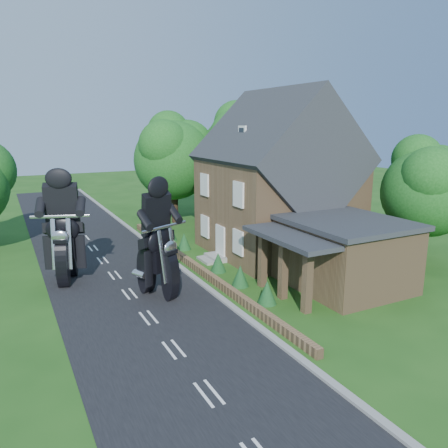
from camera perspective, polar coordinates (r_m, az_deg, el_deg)
name	(u,v)px	position (r m, az deg, el deg)	size (l,w,h in m)	color
ground	(148,318)	(19.19, -9.84, -12.01)	(120.00, 120.00, 0.00)	#1D4814
road	(148,318)	(19.19, -9.84, -11.98)	(7.00, 80.00, 0.02)	black
kerb	(225,301)	(20.42, 0.11, -10.04)	(0.30, 80.00, 0.12)	gray
garden_wall	(195,266)	(24.87, -3.87, -5.47)	(0.30, 22.00, 0.40)	olive
house	(278,184)	(27.73, 7.03, 5.17)	(9.54, 8.64, 10.24)	olive
annex	(342,252)	(22.65, 15.22, -3.60)	(7.05, 5.94, 3.44)	olive
tree_annex_side	(431,183)	(27.98, 25.45, 4.81)	(5.64, 5.20, 7.48)	black
tree_house_right	(327,164)	(33.43, 13.36, 7.68)	(6.51, 6.00, 8.40)	black
tree_behind_house	(248,146)	(38.08, 3.09, 10.16)	(7.81, 7.20, 10.08)	black
tree_behind_left	(178,153)	(36.37, -6.05, 9.21)	(6.94, 6.40, 9.16)	black
shrub_a	(267,292)	(20.21, 5.64, -8.87)	(0.90, 0.90, 1.10)	#133E1B
shrub_b	(240,276)	(22.21, 2.13, -6.77)	(0.90, 0.90, 1.10)	#133E1B
shrub_c	(218,262)	(24.30, -0.77, -5.02)	(0.90, 0.90, 1.10)	#133E1B
shrub_d	(184,241)	(28.68, -5.23, -2.27)	(0.90, 0.90, 1.10)	#133E1B
shrub_e	(171,233)	(30.94, -6.97, -1.18)	(0.90, 0.90, 1.10)	#133E1B
shrub_f	(159,226)	(33.24, -8.47, -0.25)	(0.90, 0.90, 1.10)	#133E1B
motorcycle_lead	(158,279)	(21.05, -8.56, -7.14)	(0.47, 1.85, 1.72)	black
motorcycle_follow	(67,266)	(24.06, -19.85, -5.14)	(0.48, 1.91, 1.78)	black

